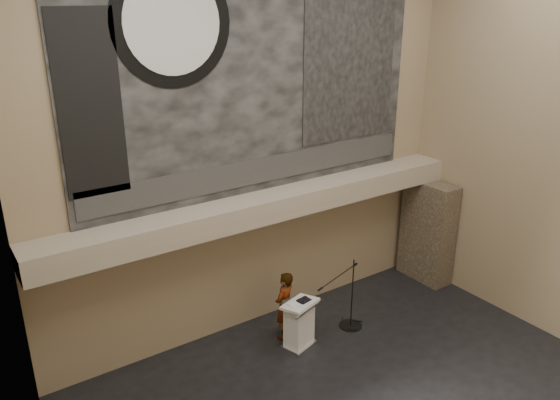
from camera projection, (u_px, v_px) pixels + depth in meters
wall_back at (259, 142)px, 11.48m from camera, size 10.00×0.02×8.50m
wall_left at (59, 290)px, 5.75m from camera, size 0.02×8.00×8.50m
soffit at (269, 205)px, 11.63m from camera, size 10.00×0.80×0.50m
sprinkler_left at (204, 236)px, 10.85m from camera, size 0.04×0.04×0.06m
sprinkler_right at (339, 201)px, 12.69m from camera, size 0.04×0.04×0.06m
banner at (258, 72)px, 10.94m from camera, size 8.00×0.05×5.00m
banner_text_strip at (261, 170)px, 11.64m from camera, size 7.76×0.02×0.55m
banner_clock_rim at (172, 23)px, 9.61m from camera, size 2.30×0.02×2.30m
banner_clock_face at (173, 23)px, 9.60m from camera, size 1.84×0.02×1.84m
banner_building_print at (351, 60)px, 12.14m from camera, size 2.60×0.02×3.60m
banner_brick_print at (90, 106)px, 9.23m from camera, size 1.10×0.02×3.20m
stone_pier at (427, 231)px, 14.30m from camera, size 0.60×1.40×2.70m
lectern at (299, 324)px, 11.67m from camera, size 0.87×0.72×1.14m
binder at (304, 300)px, 11.51m from camera, size 0.30×0.25×0.04m
papers at (295, 305)px, 11.37m from camera, size 0.22×0.30×0.00m
speaker_person at (284, 306)px, 11.91m from camera, size 0.69×0.59×1.59m
mic_stand at (350, 317)px, 12.45m from camera, size 1.58×0.68×1.70m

